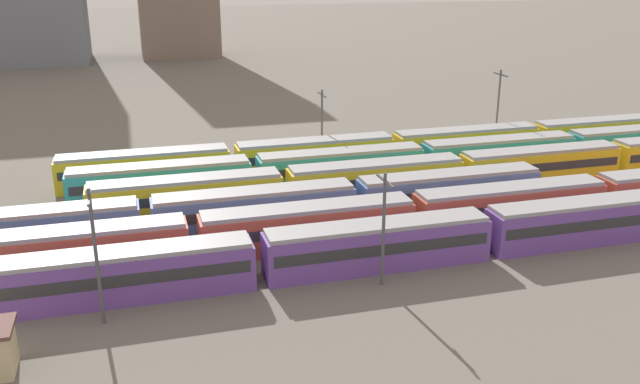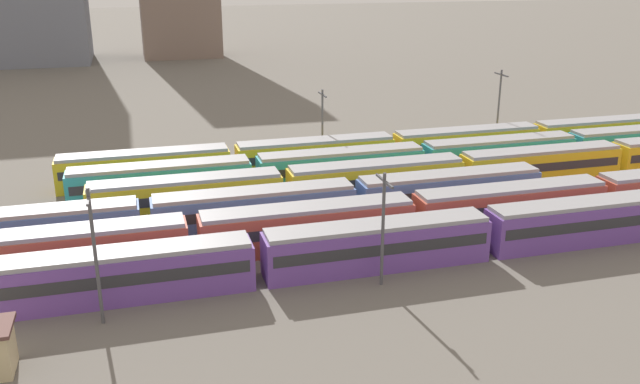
% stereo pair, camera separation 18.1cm
% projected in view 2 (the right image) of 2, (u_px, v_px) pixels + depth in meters
% --- Properties ---
extents(ground_plane, '(600.00, 600.00, 0.00)m').
position_uv_depth(ground_plane, '(162.00, 228.00, 61.28)').
color(ground_plane, '#666059').
extents(train_track_0, '(55.80, 3.06, 3.75)m').
position_uv_depth(train_track_0, '(377.00, 245.00, 52.85)').
color(train_track_0, '#6B429E').
rests_on(train_track_0, ground_plane).
extents(train_track_1, '(112.50, 3.06, 3.75)m').
position_uv_depth(train_track_1, '(599.00, 196.00, 63.72)').
color(train_track_1, '#BC4C38').
rests_on(train_track_1, ground_plane).
extents(train_track_2, '(55.80, 3.06, 3.75)m').
position_uv_depth(train_track_2, '(255.00, 209.00, 60.35)').
color(train_track_2, '#4C70BC').
rests_on(train_track_2, ground_plane).
extents(train_track_3, '(112.50, 3.06, 3.75)m').
position_uv_depth(train_track_3, '(615.00, 158.00, 75.69)').
color(train_track_3, yellow).
rests_on(train_track_3, ground_plane).
extents(train_track_4, '(74.70, 3.06, 3.75)m').
position_uv_depth(train_track_4, '(422.00, 160.00, 75.08)').
color(train_track_4, teal).
rests_on(train_track_4, ground_plane).
extents(train_track_5, '(112.50, 3.06, 3.75)m').
position_uv_depth(train_track_5, '(535.00, 138.00, 84.27)').
color(train_track_5, yellow).
rests_on(train_track_5, ground_plane).
extents(catenary_pole_0, '(0.24, 3.20, 8.73)m').
position_uv_depth(catenary_pole_0, '(383.00, 224.00, 49.03)').
color(catenary_pole_0, '#4C4C51').
rests_on(catenary_pole_0, ground_plane).
extents(catenary_pole_1, '(0.24, 3.20, 10.02)m').
position_uv_depth(catenary_pole_1, '(499.00, 105.00, 85.14)').
color(catenary_pole_1, '#4C4C51').
rests_on(catenary_pole_1, ground_plane).
extents(catenary_pole_2, '(0.24, 3.20, 9.52)m').
position_uv_depth(catenary_pole_2, '(95.00, 250.00, 43.58)').
color(catenary_pole_2, '#4C4C51').
rests_on(catenary_pole_2, ground_plane).
extents(catenary_pole_3, '(0.24, 3.20, 8.73)m').
position_uv_depth(catenary_pole_3, '(322.00, 122.00, 79.41)').
color(catenary_pole_3, '#4C4C51').
rests_on(catenary_pole_3, ground_plane).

